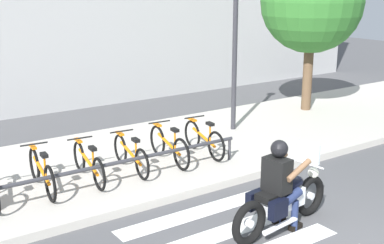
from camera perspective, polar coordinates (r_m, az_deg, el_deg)
The scene contains 13 objects.
sidewalk at distance 11.09m, azimuth -4.44°, elevation -3.69°, with size 24.00×4.40×0.15m, color #B7B2A8.
crosswalk_stripe_4 at distance 7.97m, azimuth 3.58°, elevation -12.15°, with size 2.80×0.40×0.01m, color white.
crosswalk_stripe_5 at distance 8.55m, azimuth 0.21°, elevation -10.14°, with size 2.80×0.40×0.01m, color white.
motorcycle at distance 8.00m, azimuth 10.02°, elevation -8.59°, with size 2.14×0.73×1.26m.
rider at distance 7.80m, azimuth 9.78°, elevation -6.26°, with size 0.67×0.59×1.46m.
bicycle_1 at distance 9.27m, azimuth -16.37°, elevation -5.38°, with size 0.48×1.69×0.77m.
bicycle_2 at distance 9.55m, azimuth -11.45°, elevation -4.53°, with size 0.48×1.67×0.73m.
bicycle_3 at distance 9.90m, azimuth -6.85°, elevation -3.63°, with size 0.48×1.63×0.72m.
bicycle_4 at distance 10.30m, azimuth -2.59°, elevation -2.66°, with size 0.48×1.67×0.78m.
bicycle_5 at distance 10.76m, azimuth 1.31°, elevation -1.89°, with size 0.48×1.60×0.76m.
bike_rack at distance 9.21m, azimuth -7.62°, elevation -4.52°, with size 4.93×0.07×0.49m.
street_lamp at distance 12.33m, azimuth 4.83°, elevation 10.16°, with size 0.28×0.28×4.25m.
tree_near_rack at distance 14.66m, azimuth 13.20°, elevation 12.87°, with size 2.80×2.80×4.57m.
Camera 1 is at (-5.25, -3.93, 3.68)m, focal length 47.95 mm.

